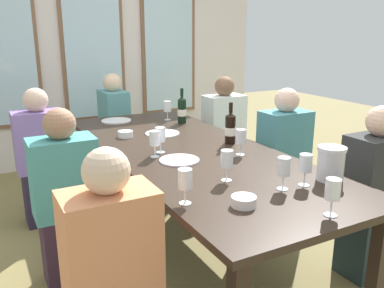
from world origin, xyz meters
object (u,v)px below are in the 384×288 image
(white_plate_2, at_px, (116,121))
(metal_pitcher, at_px, (331,163))
(wine_glass_2, at_px, (306,165))
(seated_person_2, at_px, (113,281))
(wine_glass_1, at_px, (160,136))
(seated_person_4, at_px, (66,202))
(tasting_bowl_0, at_px, (244,201))
(wine_glass_0, at_px, (241,138))
(dining_table, at_px, (189,158))
(seated_person_5, at_px, (283,161))
(white_plate_1, at_px, (179,160))
(wine_glass_8, at_px, (154,139))
(seated_person_0, at_px, (42,161))
(white_plate_0, at_px, (162,133))
(wine_glass_5, at_px, (227,160))
(wine_glass_6, at_px, (333,190))
(wine_bottle_0, at_px, (231,128))
(tasting_bowl_1, at_px, (125,134))
(wine_glass_3, at_px, (284,168))
(wine_bottle_1, at_px, (182,110))
(seated_person_6, at_px, (115,129))
(seated_person_1, at_px, (223,136))
(seated_person_3, at_px, (372,198))
(wine_glass_4, at_px, (185,181))
(wine_glass_7, at_px, (167,107))

(white_plate_2, xyz_separation_m, metal_pitcher, (0.57, -2.00, 0.09))
(wine_glass_2, distance_m, seated_person_2, 1.13)
(wine_glass_1, relative_size, seated_person_2, 0.16)
(wine_glass_1, xyz_separation_m, seated_person_4, (-0.65, -0.04, -0.33))
(tasting_bowl_0, bearing_deg, wine_glass_0, 56.40)
(dining_table, height_order, seated_person_5, seated_person_5)
(white_plate_2, distance_m, wine_glass_0, 1.44)
(wine_glass_2, bearing_deg, white_plate_1, 119.86)
(wine_glass_8, xyz_separation_m, seated_person_0, (-0.58, 0.97, -0.34))
(white_plate_0, distance_m, wine_glass_5, 1.12)
(white_plate_1, bearing_deg, wine_glass_1, 97.63)
(dining_table, distance_m, wine_glass_6, 1.23)
(white_plate_0, relative_size, wine_bottle_0, 0.90)
(tasting_bowl_1, xyz_separation_m, seated_person_2, (-0.58, -1.46, -0.24))
(wine_glass_3, bearing_deg, wine_bottle_1, 81.41)
(tasting_bowl_1, distance_m, seated_person_6, 1.21)
(wine_glass_3, relative_size, seated_person_4, 0.16)
(metal_pitcher, bearing_deg, wine_bottle_1, 92.46)
(dining_table, relative_size, white_plate_0, 9.80)
(seated_person_4, bearing_deg, seated_person_1, 27.83)
(seated_person_2, relative_size, seated_person_4, 1.00)
(tasting_bowl_1, bearing_deg, wine_bottle_0, -40.96)
(wine_glass_3, xyz_separation_m, wine_glass_8, (-0.36, 0.83, 0.00))
(seated_person_3, distance_m, seated_person_4, 1.90)
(wine_glass_0, height_order, wine_glass_8, same)
(wine_glass_3, xyz_separation_m, seated_person_2, (-0.94, -0.05, -0.33))
(wine_glass_0, relative_size, wine_glass_6, 1.00)
(white_plate_1, bearing_deg, wine_bottle_0, 20.69)
(dining_table, distance_m, tasting_bowl_1, 0.60)
(wine_bottle_1, distance_m, seated_person_0, 1.24)
(seated_person_6, bearing_deg, wine_glass_5, -92.49)
(white_plate_2, xyz_separation_m, seated_person_1, (1.01, -0.22, -0.22))
(white_plate_0, relative_size, wine_glass_1, 1.56)
(metal_pitcher, bearing_deg, seated_person_5, 63.37)
(seated_person_3, height_order, seated_person_6, same)
(white_plate_1, bearing_deg, tasting_bowl_0, -92.94)
(tasting_bowl_1, relative_size, wine_glass_8, 0.66)
(wine_glass_1, distance_m, wine_glass_2, 1.01)
(white_plate_1, distance_m, wine_glass_4, 0.67)
(wine_glass_1, distance_m, seated_person_2, 1.20)
(seated_person_3, bearing_deg, seated_person_5, 90.00)
(seated_person_1, bearing_deg, wine_bottle_1, -166.92)
(seated_person_2, bearing_deg, wine_glass_6, -17.31)
(wine_glass_2, xyz_separation_m, wine_glass_4, (-0.67, 0.09, -0.00))
(wine_glass_4, distance_m, wine_glass_7, 1.88)
(wine_glass_3, relative_size, wine_glass_7, 1.00)
(wine_glass_7, distance_m, seated_person_6, 0.86)
(metal_pitcher, bearing_deg, wine_glass_2, 178.86)
(seated_person_5, bearing_deg, wine_glass_5, -146.58)
(wine_glass_3, xyz_separation_m, seated_person_0, (-0.94, 1.80, -0.33))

